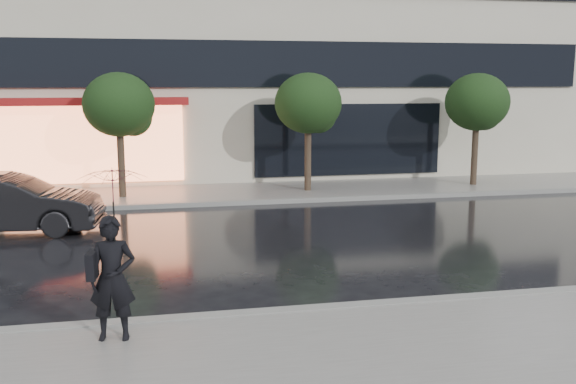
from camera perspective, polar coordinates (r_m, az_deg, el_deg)
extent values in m
plane|color=black|center=(11.34, -1.36, -9.30)|extent=(120.00, 120.00, 0.00)
cube|color=slate|center=(8.38, 2.76, -16.07)|extent=(60.00, 4.50, 0.12)
cube|color=slate|center=(21.20, -6.31, -0.15)|extent=(60.00, 3.50, 0.12)
cube|color=gray|center=(10.40, -0.37, -10.71)|extent=(60.00, 0.25, 0.14)
cube|color=gray|center=(19.49, -5.83, -1.00)|extent=(60.00, 0.25, 0.14)
cube|color=black|center=(22.57, -6.93, 11.26)|extent=(28.00, 0.12, 1.60)
cube|color=#FF8C59|center=(22.66, -16.93, 4.06)|extent=(6.00, 0.10, 2.60)
cube|color=maroon|center=(22.25, -17.20, 7.69)|extent=(6.40, 0.70, 0.25)
cube|color=black|center=(23.62, 5.43, 4.66)|extent=(7.00, 0.10, 2.60)
cylinder|color=#33261C|center=(20.74, -14.58, 2.28)|extent=(0.22, 0.22, 2.20)
ellipsoid|color=black|center=(20.59, -14.81, 7.52)|extent=(2.20, 2.20, 1.98)
sphere|color=black|center=(20.79, -13.63, 6.49)|extent=(1.20, 1.20, 1.20)
cylinder|color=#33261C|center=(21.28, 1.78, 2.78)|extent=(0.22, 0.22, 2.20)
ellipsoid|color=black|center=(21.13, 1.80, 7.90)|extent=(2.20, 2.20, 1.98)
sphere|color=black|center=(21.44, 2.72, 6.85)|extent=(1.20, 1.20, 1.20)
cylinder|color=#33261C|center=(23.40, 16.24, 3.03)|extent=(0.22, 0.22, 2.20)
ellipsoid|color=black|center=(23.27, 16.47, 7.68)|extent=(2.20, 2.20, 1.98)
sphere|color=black|center=(23.65, 17.05, 6.71)|extent=(1.20, 1.20, 1.20)
imported|color=black|center=(17.22, -23.56, -0.99)|extent=(4.55, 1.99, 1.45)
imported|color=black|center=(9.34, -15.33, -7.43)|extent=(0.69, 0.49, 1.77)
imported|color=#390A20|center=(9.07, -15.29, -0.55)|extent=(1.04, 1.06, 0.86)
cylinder|color=black|center=(9.17, -15.15, -3.56)|extent=(0.02, 0.02, 0.88)
cube|color=black|center=(9.28, -17.04, -6.27)|extent=(0.15, 0.34, 0.38)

